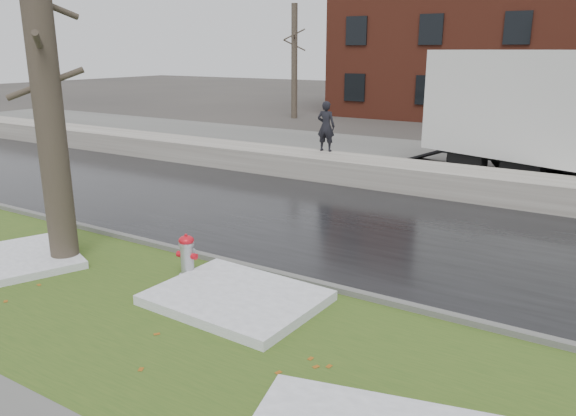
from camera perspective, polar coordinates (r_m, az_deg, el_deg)
The scene contains 13 objects.
ground at distance 9.71m, azimuth -6.92°, elevation -8.46°, with size 120.00×120.00×0.00m, color #47423D.
verge at distance 8.87m, azimuth -12.08°, elevation -11.04°, with size 60.00×4.50×0.04m, color #34511B.
road at distance 13.26m, azimuth 5.34°, elevation -1.62°, with size 60.00×7.00×0.03m, color black.
parking_lot at distance 20.99m, azimuth 15.95°, elevation 4.34°, with size 60.00×9.00×0.03m, color slate.
curb at distance 10.42m, azimuth -3.47°, elevation -6.24°, with size 60.00×0.15×0.14m, color slate.
snowbank at distance 16.91m, azimuth 11.84°, elevation 3.19°, with size 60.00×1.60×0.75m, color #B8B3A8.
bg_tree_left at distance 33.81m, azimuth 0.65°, elevation 14.74°, with size 1.40×1.62×6.50m.
bg_tree_center at distance 34.84m, azimuth 12.98°, elevation 14.39°, with size 1.40×1.62×6.50m.
fire_hydrant at distance 10.13m, azimuth -10.21°, elevation -4.66°, with size 0.40×0.36×0.82m.
tree at distance 11.03m, azimuth -23.37°, elevation 11.16°, with size 1.30×1.42×6.52m.
worker at distance 18.46m, azimuth 3.88°, elevation 8.29°, with size 0.59×0.39×1.63m, color black.
snow_patch_near at distance 9.19m, azimuth -5.28°, elevation -9.06°, with size 2.60×2.00×0.16m, color white.
snow_patch_far at distance 11.99m, azimuth -24.78°, elevation -4.52°, with size 2.20×1.60×0.14m, color white.
Camera 1 is at (5.65, -6.83, 3.98)m, focal length 35.00 mm.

